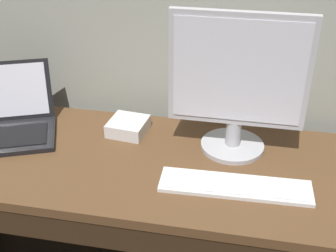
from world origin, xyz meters
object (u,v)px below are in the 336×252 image
(external_monitor, at_px, (237,85))
(external_drive_box, at_px, (128,126))
(laptop_black, at_px, (6,124))
(wired_keyboard, at_px, (235,186))

(external_monitor, distance_m, external_drive_box, 0.45)
(external_monitor, bearing_deg, external_drive_box, 173.68)
(laptop_black, distance_m, external_drive_box, 0.45)
(external_drive_box, bearing_deg, external_monitor, -6.32)
(laptop_black, height_order, external_monitor, external_monitor)
(external_monitor, height_order, wired_keyboard, external_monitor)
(wired_keyboard, distance_m, external_drive_box, 0.49)
(laptop_black, relative_size, external_drive_box, 3.20)
(laptop_black, xyz_separation_m, wired_keyboard, (0.85, -0.16, -0.03))
(external_drive_box, bearing_deg, wired_keyboard, -32.12)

